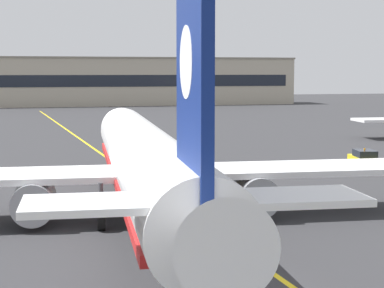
# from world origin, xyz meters

# --- Properties ---
(ground_plane) EXTENTS (400.00, 400.00, 0.00)m
(ground_plane) POSITION_xyz_m (0.00, 0.00, 0.00)
(ground_plane) COLOR #2D2D30
(taxiway_centreline) EXTENTS (10.92, 179.70, 0.01)m
(taxiway_centreline) POSITION_xyz_m (0.00, 30.00, 0.00)
(taxiway_centreline) COLOR yellow
(taxiway_centreline) RESTS_ON ground
(airliner_foreground) EXTENTS (32.28, 41.53, 11.65)m
(airliner_foreground) POSITION_xyz_m (-1.73, 12.47, 3.37)
(airliner_foreground) COLOR white
(airliner_foreground) RESTS_ON ground
(service_car_second) EXTENTS (2.67, 4.47, 1.79)m
(service_car_second) POSITION_xyz_m (20.38, 27.57, 0.77)
(service_car_second) COLOR yellow
(service_car_second) RESTS_ON ground
(safety_cone_by_nose_gear) EXTENTS (0.44, 0.44, 0.55)m
(safety_cone_by_nose_gear) POSITION_xyz_m (-1.89, 27.90, 0.26)
(safety_cone_by_nose_gear) COLOR orange
(safety_cone_by_nose_gear) RESTS_ON ground
(terminal_building) EXTENTS (116.97, 12.40, 11.91)m
(terminal_building) POSITION_xyz_m (0.51, 139.45, 5.96)
(terminal_building) COLOR #B2A893
(terminal_building) RESTS_ON ground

